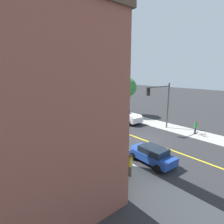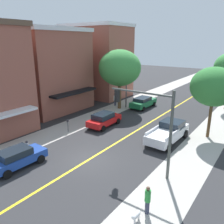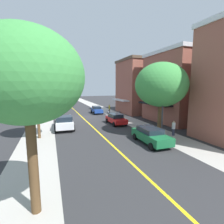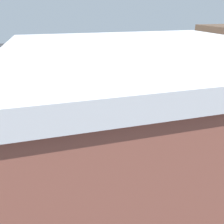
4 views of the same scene
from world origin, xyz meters
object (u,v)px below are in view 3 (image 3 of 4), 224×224
object	(u,v)px
street_lamp	(163,106)
pedestrian_yellow_shirt	(109,108)
pedestrian_green_shirt	(43,113)
street_tree_left_near	(161,85)
small_dog	(44,114)
pedestrian_white_shirt	(174,128)
parking_meter	(120,114)
blue_sedan_left_curb	(97,110)
street_tree_left_far	(36,91)
street_tree_right_corner	(27,77)
white_pickup_truck	(64,122)
fire_hydrant	(109,112)
red_sedan_left_curb	(116,119)
traffic_light_mast	(54,95)
green_sedan_left_curb	(151,135)

from	to	relation	value
street_lamp	pedestrian_yellow_shirt	world-z (taller)	street_lamp
pedestrian_green_shirt	pedestrian_yellow_shirt	bearing A→B (deg)	-81.92
street_tree_left_near	small_dog	distance (m)	21.87
pedestrian_white_shirt	parking_meter	bearing A→B (deg)	100.38
blue_sedan_left_curb	small_dog	xyz separation A→B (m)	(9.95, 0.37, -0.36)
street_tree_left_near	street_tree_left_far	bearing A→B (deg)	-14.63
pedestrian_green_shirt	small_dog	bearing A→B (deg)	-8.89
blue_sedan_left_curb	parking_meter	bearing A→B (deg)	18.46
pedestrian_green_shirt	pedestrian_white_shirt	size ratio (longest dim) A/B	1.00
street_tree_right_corner	white_pickup_truck	distance (m)	15.72
pedestrian_yellow_shirt	small_dog	xyz separation A→B (m)	(12.76, 0.59, -0.51)
parking_meter	blue_sedan_left_curb	bearing A→B (deg)	-73.82
fire_hydrant	blue_sedan_left_curb	bearing A→B (deg)	-48.61
red_sedan_left_curb	parking_meter	bearing A→B (deg)	148.72
traffic_light_mast	green_sedan_left_curb	distance (m)	17.13
street_lamp	street_tree_left_near	bearing A→B (deg)	-113.19
blue_sedan_left_curb	pedestrian_yellow_shirt	world-z (taller)	pedestrian_yellow_shirt
blue_sedan_left_curb	pedestrian_white_shirt	distance (m)	18.73
street_tree_left_far	pedestrian_green_shirt	xyz separation A→B (m)	(0.03, -12.92, -4.11)
small_dog	white_pickup_truck	bearing A→B (deg)	-168.73
street_tree_left_far	parking_meter	bearing A→B (deg)	-149.83
street_tree_left_far	green_sedan_left_curb	bearing A→B (deg)	151.51
street_tree_right_corner	white_pickup_truck	world-z (taller)	street_tree_right_corner
street_lamp	green_sedan_left_curb	bearing A→B (deg)	28.96
blue_sedan_left_curb	street_tree_left_near	bearing A→B (deg)	10.74
red_sedan_left_curb	pedestrian_white_shirt	world-z (taller)	pedestrian_white_shirt
traffic_light_mast	green_sedan_left_curb	size ratio (longest dim) A/B	1.31
street_lamp	pedestrian_green_shirt	xyz separation A→B (m)	(12.28, -17.26, -2.53)
parking_meter	pedestrian_green_shirt	distance (m)	13.52
street_tree_left_near	street_lamp	size ratio (longest dim) A/B	1.48
traffic_light_mast	street_tree_left_near	bearing A→B (deg)	-48.82
street_tree_left_near	street_tree_left_far	xyz separation A→B (m)	(12.69, -3.31, -0.59)
street_tree_right_corner	fire_hydrant	distance (m)	26.82
parking_meter	blue_sedan_left_curb	world-z (taller)	blue_sedan_left_curb
fire_hydrant	pedestrian_green_shirt	distance (m)	11.99
traffic_light_mast	pedestrian_white_shirt	distance (m)	18.26
white_pickup_truck	small_dog	distance (m)	10.96
street_tree_left_near	pedestrian_green_shirt	distance (m)	21.16
traffic_light_mast	pedestrian_white_shirt	size ratio (longest dim) A/B	3.69
pedestrian_white_shirt	small_dog	xyz separation A→B (m)	(13.86, -17.95, -0.47)
street_tree_left_far	green_sedan_left_curb	distance (m)	12.28
pedestrian_yellow_shirt	street_tree_right_corner	bearing A→B (deg)	-35.72
street_tree_right_corner	red_sedan_left_curb	world-z (taller)	street_tree_right_corner
pedestrian_white_shirt	street_tree_right_corner	bearing A→B (deg)	-150.16
fire_hydrant	white_pickup_truck	distance (m)	12.75
fire_hydrant	small_dog	xyz separation A→B (m)	(11.78, -1.71, -0.03)
white_pickup_truck	pedestrian_green_shirt	size ratio (longest dim) A/B	3.30
street_tree_left_far	red_sedan_left_curb	xyz separation A→B (m)	(-10.13, -3.57, -4.21)
traffic_light_mast	street_lamp	bearing A→B (deg)	-52.21
traffic_light_mast	red_sedan_left_curb	xyz separation A→B (m)	(-8.29, 5.53, -3.34)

